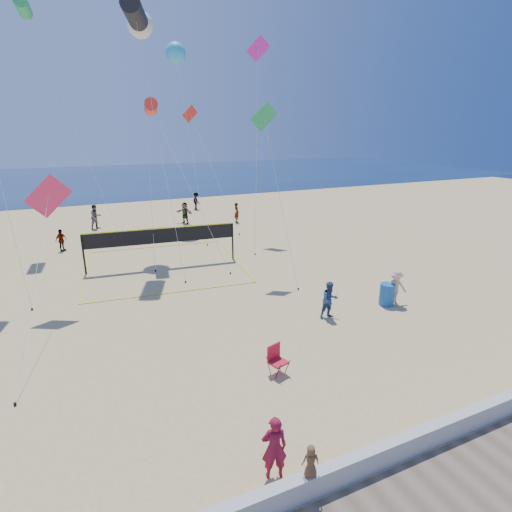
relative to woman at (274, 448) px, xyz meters
name	(u,v)px	position (x,y,z in m)	size (l,w,h in m)	color
ground	(286,402)	(1.54, 2.21, -0.81)	(120.00, 120.00, 0.00)	tan
ocean	(106,178)	(1.54, 64.21, -0.80)	(140.00, 50.00, 0.03)	#10204C
seawall	(350,469)	(1.54, -0.79, -0.51)	(32.00, 0.30, 0.60)	#BABBB6
woman	(274,448)	(0.00, 0.00, 0.00)	(0.59, 0.39, 1.63)	maroon
toddler	(311,461)	(0.45, -0.81, 0.17)	(0.37, 0.24, 0.76)	brown
bystander_a	(330,300)	(5.84, 6.33, 0.00)	(0.79, 0.61, 1.62)	navy
bystander_b	(396,287)	(9.37, 6.25, 0.01)	(1.06, 0.61, 1.64)	tan
far_person_0	(61,240)	(-4.60, 21.86, -0.08)	(0.86, 0.36, 1.46)	gray
far_person_1	(185,213)	(4.91, 26.41, 0.09)	(1.68, 0.54, 1.81)	gray
far_person_2	(237,213)	(9.04, 24.89, 0.04)	(0.63, 0.41, 1.72)	gray
far_person_3	(96,217)	(-2.10, 27.50, 0.16)	(0.94, 0.74, 1.94)	gray
far_person_4	(196,201)	(7.57, 32.10, 0.03)	(1.09, 0.62, 1.68)	gray
camp_chair	(276,358)	(1.92, 3.64, -0.24)	(0.66, 0.78, 1.12)	red
trash_barrel	(387,294)	(9.00, 6.35, -0.31)	(0.67, 0.67, 1.01)	#18569F
volleyball_net	(162,240)	(0.84, 15.98, 0.76)	(9.45, 9.32, 2.32)	black
kite_1	(134,12)	(0.62, 17.65, 12.66)	(1.76, 6.21, 14.16)	black
kite_2	(151,107)	(1.21, 18.20, 8.07)	(3.28, 6.09, 9.38)	red
kite_3	(47,202)	(-4.46, 12.05, 3.99)	(2.33, 7.20, 5.95)	#F9305B
kite_4	(266,128)	(5.78, 12.47, 6.92)	(1.46, 3.30, 8.99)	green
kite_5	(258,61)	(9.15, 20.77, 11.30)	(3.47, 5.84, 13.79)	#E925AD
kite_6	(140,25)	(1.41, 20.73, 12.78)	(2.23, 6.55, 14.37)	silver
kite_7	(176,53)	(4.83, 26.20, 12.35)	(1.90, 8.09, 13.92)	#2BADE4
kite_8	(23,7)	(-4.81, 24.19, 13.84)	(4.55, 3.95, 15.20)	green
kite_9	(193,122)	(6.14, 26.85, 7.44)	(2.41, 6.64, 9.62)	red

